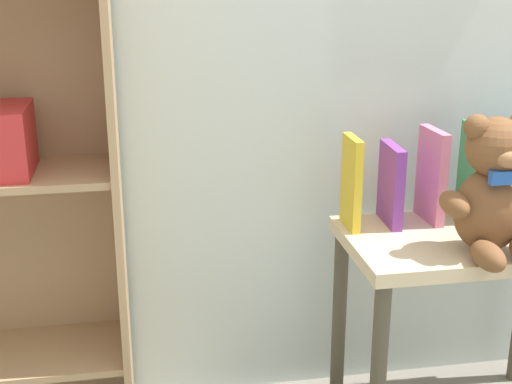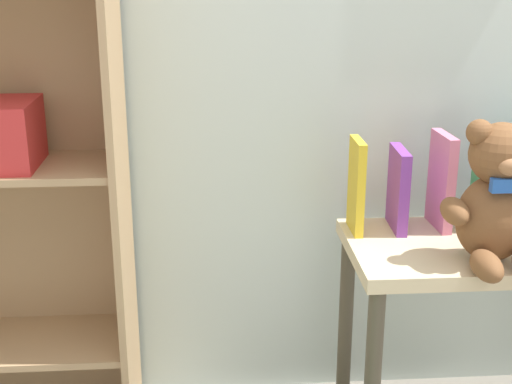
% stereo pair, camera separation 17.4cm
% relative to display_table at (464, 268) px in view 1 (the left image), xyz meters
% --- Properties ---
extents(display_table, '(0.63, 0.39, 0.56)m').
position_rel_display_table_xyz_m(display_table, '(0.00, 0.00, 0.00)').
color(display_table, beige).
rests_on(display_table, ground_plane).
extents(teddy_bear, '(0.26, 0.24, 0.34)m').
position_rel_display_table_xyz_m(teddy_bear, '(-0.01, -0.12, 0.25)').
color(teddy_bear, brown).
rests_on(teddy_bear, display_table).
extents(book_standing_yellow, '(0.02, 0.12, 0.24)m').
position_rel_display_table_xyz_m(book_standing_yellow, '(-0.29, 0.11, 0.22)').
color(book_standing_yellow, gold).
rests_on(book_standing_yellow, display_table).
extents(book_standing_purple, '(0.03, 0.15, 0.21)m').
position_rel_display_table_xyz_m(book_standing_purple, '(-0.17, 0.12, 0.20)').
color(book_standing_purple, purple).
rests_on(book_standing_purple, display_table).
extents(book_standing_pink, '(0.03, 0.14, 0.25)m').
position_rel_display_table_xyz_m(book_standing_pink, '(-0.06, 0.12, 0.22)').
color(book_standing_pink, '#D17093').
rests_on(book_standing_pink, display_table).
extents(book_standing_green, '(0.03, 0.11, 0.26)m').
position_rel_display_table_xyz_m(book_standing_green, '(0.06, 0.12, 0.23)').
color(book_standing_green, '#33934C').
rests_on(book_standing_green, display_table).
extents(book_standing_blue, '(0.04, 0.15, 0.23)m').
position_rel_display_table_xyz_m(book_standing_blue, '(0.17, 0.12, 0.21)').
color(book_standing_blue, '#2D51B7').
rests_on(book_standing_blue, display_table).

